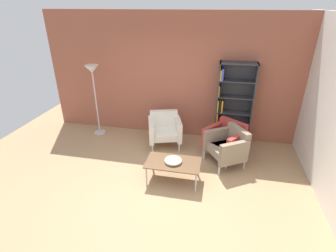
{
  "coord_description": "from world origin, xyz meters",
  "views": [
    {
      "loc": [
        0.99,
        -3.35,
        3.02
      ],
      "look_at": [
        0.11,
        0.84,
        0.95
      ],
      "focal_mm": 27.27,
      "sensor_mm": 36.0,
      "label": 1
    }
  ],
  "objects_px": {
    "armchair_corner_red": "(165,129)",
    "floor_lamp_torchiere": "(93,78)",
    "armchair_near_window": "(228,146)",
    "bookshelf_tall": "(231,106)",
    "decorative_bowl": "(173,161)",
    "armchair_by_bookshelf": "(226,139)",
    "coffee_table_low": "(173,164)"
  },
  "relations": [
    {
      "from": "decorative_bowl",
      "to": "armchair_near_window",
      "type": "relative_size",
      "value": 0.34
    },
    {
      "from": "coffee_table_low",
      "to": "armchair_near_window",
      "type": "bearing_deg",
      "value": 38.71
    },
    {
      "from": "bookshelf_tall",
      "to": "armchair_corner_red",
      "type": "xyz_separation_m",
      "value": [
        -1.45,
        -0.49,
        -0.5
      ]
    },
    {
      "from": "bookshelf_tall",
      "to": "armchair_by_bookshelf",
      "type": "bearing_deg",
      "value": -94.88
    },
    {
      "from": "armchair_near_window",
      "to": "armchair_by_bookshelf",
      "type": "distance_m",
      "value": 0.27
    },
    {
      "from": "bookshelf_tall",
      "to": "floor_lamp_torchiere",
      "type": "relative_size",
      "value": 1.09
    },
    {
      "from": "armchair_by_bookshelf",
      "to": "bookshelf_tall",
      "type": "bearing_deg",
      "value": 120.63
    },
    {
      "from": "bookshelf_tall",
      "to": "floor_lamp_torchiere",
      "type": "distance_m",
      "value": 3.26
    },
    {
      "from": "bookshelf_tall",
      "to": "armchair_corner_red",
      "type": "distance_m",
      "value": 1.61
    },
    {
      "from": "bookshelf_tall",
      "to": "armchair_corner_red",
      "type": "relative_size",
      "value": 2.18
    },
    {
      "from": "decorative_bowl",
      "to": "armchair_corner_red",
      "type": "bearing_deg",
      "value": 109.33
    },
    {
      "from": "armchair_near_window",
      "to": "floor_lamp_torchiere",
      "type": "xyz_separation_m",
      "value": [
        -3.19,
        0.74,
        1.03
      ]
    },
    {
      "from": "armchair_by_bookshelf",
      "to": "floor_lamp_torchiere",
      "type": "distance_m",
      "value": 3.35
    },
    {
      "from": "armchair_near_window",
      "to": "bookshelf_tall",
      "type": "bearing_deg",
      "value": 146.02
    },
    {
      "from": "decorative_bowl",
      "to": "coffee_table_low",
      "type": "bearing_deg",
      "value": -153.43
    },
    {
      "from": "bookshelf_tall",
      "to": "decorative_bowl",
      "type": "bearing_deg",
      "value": -119.48
    },
    {
      "from": "armchair_corner_red",
      "to": "floor_lamp_torchiere",
      "type": "distance_m",
      "value": 2.06
    },
    {
      "from": "armchair_corner_red",
      "to": "armchair_near_window",
      "type": "bearing_deg",
      "value": -36.04
    },
    {
      "from": "armchair_near_window",
      "to": "armchair_corner_red",
      "type": "bearing_deg",
      "value": -141.69
    },
    {
      "from": "coffee_table_low",
      "to": "floor_lamp_torchiere",
      "type": "bearing_deg",
      "value": 145.42
    },
    {
      "from": "bookshelf_tall",
      "to": "floor_lamp_torchiere",
      "type": "xyz_separation_m",
      "value": [
        -3.21,
        -0.24,
        0.54
      ]
    },
    {
      "from": "coffee_table_low",
      "to": "decorative_bowl",
      "type": "xyz_separation_m",
      "value": [
        0.0,
        0.0,
        0.07
      ]
    },
    {
      "from": "coffee_table_low",
      "to": "armchair_by_bookshelf",
      "type": "xyz_separation_m",
      "value": [
        0.94,
        1.05,
        0.05
      ]
    },
    {
      "from": "bookshelf_tall",
      "to": "armchair_by_bookshelf",
      "type": "distance_m",
      "value": 0.87
    },
    {
      "from": "bookshelf_tall",
      "to": "decorative_bowl",
      "type": "distance_m",
      "value": 2.09
    },
    {
      "from": "decorative_bowl",
      "to": "armchair_by_bookshelf",
      "type": "xyz_separation_m",
      "value": [
        0.94,
        1.05,
        -0.02
      ]
    },
    {
      "from": "armchair_near_window",
      "to": "floor_lamp_torchiere",
      "type": "bearing_deg",
      "value": -135.86
    },
    {
      "from": "coffee_table_low",
      "to": "decorative_bowl",
      "type": "bearing_deg",
      "value": 26.57
    },
    {
      "from": "armchair_corner_red",
      "to": "floor_lamp_torchiere",
      "type": "xyz_separation_m",
      "value": [
        -1.77,
        0.25,
        1.03
      ]
    },
    {
      "from": "decorative_bowl",
      "to": "floor_lamp_torchiere",
      "type": "xyz_separation_m",
      "value": [
        -2.21,
        1.52,
        1.01
      ]
    },
    {
      "from": "bookshelf_tall",
      "to": "decorative_bowl",
      "type": "xyz_separation_m",
      "value": [
        -1.0,
        -1.77,
        -0.48
      ]
    },
    {
      "from": "coffee_table_low",
      "to": "decorative_bowl",
      "type": "distance_m",
      "value": 0.07
    }
  ]
}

